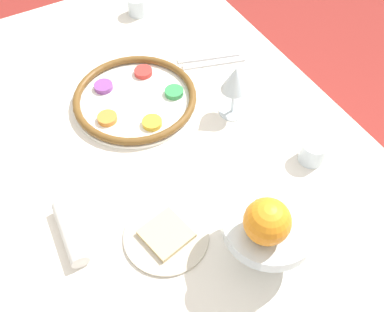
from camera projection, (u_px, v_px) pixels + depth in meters
The scene contains 12 objects.
ground_plane at pixel (173, 271), 1.73m from camera, with size 8.00×8.00×0.00m, color maroon.
dining_table at pixel (169, 220), 1.43m from camera, with size 1.44×0.94×0.77m.
seder_plate at pixel (137, 98), 1.20m from camera, with size 0.33×0.33×0.03m.
wine_glass at pixel (235, 81), 1.10m from camera, with size 0.07×0.07×0.15m.
fruit_stand at pixel (269, 227), 0.87m from camera, with size 0.19×0.19×0.12m.
orange_fruit at pixel (267, 222), 0.80m from camera, with size 0.09×0.09×0.09m.
bread_plate at pixel (166, 236), 0.95m from camera, with size 0.18×0.18×0.02m.
napkin_roll at pixel (70, 232), 0.94m from camera, with size 0.16×0.05×0.04m.
cup_near at pixel (137, 6), 1.44m from camera, with size 0.06×0.06×0.06m.
cup_mid at pixel (313, 152), 1.07m from camera, with size 0.06×0.06×0.06m.
fork_left at pixel (209, 57), 1.32m from camera, with size 0.08×0.18×0.01m.
fork_right at pixel (214, 63), 1.31m from camera, with size 0.07×0.18×0.01m.
Camera 1 is at (0.66, -0.29, 1.63)m, focal length 42.00 mm.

